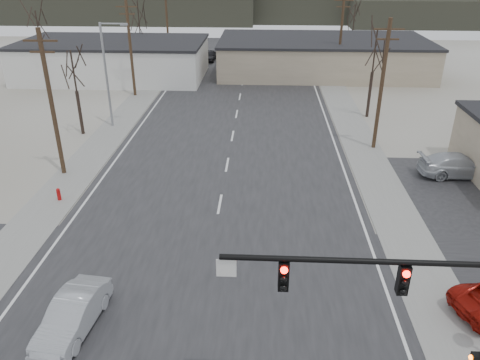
# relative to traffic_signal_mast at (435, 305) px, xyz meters

# --- Properties ---
(ground) EXTENTS (140.00, 140.00, 0.00)m
(ground) POSITION_rel_traffic_signal_mast_xyz_m (-7.89, 6.20, -4.67)
(ground) COLOR beige
(ground) RESTS_ON ground
(main_road) EXTENTS (18.00, 110.00, 0.05)m
(main_road) POSITION_rel_traffic_signal_mast_xyz_m (-7.89, 21.20, -4.65)
(main_road) COLOR #242426
(main_road) RESTS_ON ground
(cross_road) EXTENTS (90.00, 10.00, 0.04)m
(cross_road) POSITION_rel_traffic_signal_mast_xyz_m (-7.89, 6.20, -4.65)
(cross_road) COLOR #242426
(cross_road) RESTS_ON ground
(sidewalk_left) EXTENTS (3.00, 90.00, 0.06)m
(sidewalk_left) POSITION_rel_traffic_signal_mast_xyz_m (-18.49, 26.20, -4.64)
(sidewalk_left) COLOR gray
(sidewalk_left) RESTS_ON ground
(sidewalk_right) EXTENTS (3.00, 90.00, 0.06)m
(sidewalk_right) POSITION_rel_traffic_signal_mast_xyz_m (2.71, 26.20, -4.64)
(sidewalk_right) COLOR gray
(sidewalk_right) RESTS_ON ground
(traffic_signal_mast) EXTENTS (8.95, 0.43, 7.20)m
(traffic_signal_mast) POSITION_rel_traffic_signal_mast_xyz_m (0.00, 0.00, 0.00)
(traffic_signal_mast) COLOR black
(traffic_signal_mast) RESTS_ON ground
(fire_hydrant) EXTENTS (0.24, 0.24, 0.87)m
(fire_hydrant) POSITION_rel_traffic_signal_mast_xyz_m (-18.09, 14.20, -4.22)
(fire_hydrant) COLOR #A50C0C
(fire_hydrant) RESTS_ON ground
(building_left_far) EXTENTS (22.30, 12.30, 4.50)m
(building_left_far) POSITION_rel_traffic_signal_mast_xyz_m (-23.89, 46.20, -2.42)
(building_left_far) COLOR silver
(building_left_far) RESTS_ON ground
(building_right_far) EXTENTS (26.30, 14.30, 4.30)m
(building_right_far) POSITION_rel_traffic_signal_mast_xyz_m (2.11, 50.20, -2.52)
(building_right_far) COLOR tan
(building_right_far) RESTS_ON ground
(upole_left_b) EXTENTS (2.20, 0.30, 10.00)m
(upole_left_b) POSITION_rel_traffic_signal_mast_xyz_m (-19.39, 18.20, 0.55)
(upole_left_b) COLOR #463120
(upole_left_b) RESTS_ON ground
(upole_left_c) EXTENTS (2.20, 0.30, 10.00)m
(upole_left_c) POSITION_rel_traffic_signal_mast_xyz_m (-19.39, 38.20, 0.55)
(upole_left_c) COLOR #463120
(upole_left_c) RESTS_ON ground
(upole_left_d) EXTENTS (2.20, 0.30, 10.00)m
(upole_left_d) POSITION_rel_traffic_signal_mast_xyz_m (-19.39, 58.20, 0.55)
(upole_left_d) COLOR #463120
(upole_left_d) RESTS_ON ground
(upole_right_a) EXTENTS (2.20, 0.30, 10.00)m
(upole_right_a) POSITION_rel_traffic_signal_mast_xyz_m (3.61, 24.20, 0.55)
(upole_right_a) COLOR #463120
(upole_right_a) RESTS_ON ground
(upole_right_b) EXTENTS (2.20, 0.30, 10.00)m
(upole_right_b) POSITION_rel_traffic_signal_mast_xyz_m (3.61, 46.20, 0.55)
(upole_right_b) COLOR #463120
(upole_right_b) RESTS_ON ground
(streetlight_main) EXTENTS (2.40, 0.25, 9.00)m
(streetlight_main) POSITION_rel_traffic_signal_mast_xyz_m (-18.69, 28.20, 0.41)
(streetlight_main) COLOR gray
(streetlight_main) RESTS_ON ground
(tree_left_near) EXTENTS (3.30, 3.30, 7.35)m
(tree_left_near) POSITION_rel_traffic_signal_mast_xyz_m (-20.89, 26.20, 0.55)
(tree_left_near) COLOR #33241F
(tree_left_near) RESTS_ON ground
(tree_right_mid) EXTENTS (3.74, 3.74, 8.33)m
(tree_right_mid) POSITION_rel_traffic_signal_mast_xyz_m (4.61, 32.20, 1.26)
(tree_right_mid) COLOR #33241F
(tree_right_mid) RESTS_ON ground
(tree_left_far) EXTENTS (3.96, 3.96, 8.82)m
(tree_left_far) POSITION_rel_traffic_signal_mast_xyz_m (-21.89, 52.20, 1.61)
(tree_left_far) COLOR #33241F
(tree_left_far) RESTS_ON ground
(tree_right_far) EXTENTS (3.52, 3.52, 7.84)m
(tree_right_far) POSITION_rel_traffic_signal_mast_xyz_m (7.11, 58.20, 0.91)
(tree_right_far) COLOR #33241F
(tree_right_far) RESTS_ON ground
(tree_left_mid) EXTENTS (3.96, 3.96, 8.82)m
(tree_left_mid) POSITION_rel_traffic_signal_mast_xyz_m (-29.89, 40.20, 1.61)
(tree_left_mid) COLOR #33241F
(tree_left_mid) RESTS_ON ground
(hill_left) EXTENTS (70.00, 18.00, 7.00)m
(hill_left) POSITION_rel_traffic_signal_mast_xyz_m (-42.89, 98.20, -1.17)
(hill_left) COLOR #333026
(hill_left) RESTS_ON ground
(sedan_crossing) EXTENTS (2.07, 4.66, 1.49)m
(sedan_crossing) POSITION_rel_traffic_signal_mast_xyz_m (-12.96, 3.20, -3.89)
(sedan_crossing) COLOR #9EA1A8
(sedan_crossing) RESTS_ON main_road
(car_far_a) EXTENTS (3.09, 6.16, 1.72)m
(car_far_a) POSITION_rel_traffic_signal_mast_xyz_m (-9.01, 56.30, -3.77)
(car_far_a) COLOR black
(car_far_a) RESTS_ON main_road
(car_far_b) EXTENTS (1.95, 4.34, 1.45)m
(car_far_b) POSITION_rel_traffic_signal_mast_xyz_m (-13.26, 56.51, -3.90)
(car_far_b) COLOR black
(car_far_b) RESTS_ON main_road
(car_parked_silver) EXTENTS (5.57, 2.56, 1.58)m
(car_parked_silver) POSITION_rel_traffic_signal_mast_xyz_m (8.38, 19.20, -3.85)
(car_parked_silver) COLOR #ADB1B8
(car_parked_silver) RESTS_ON parking_lot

